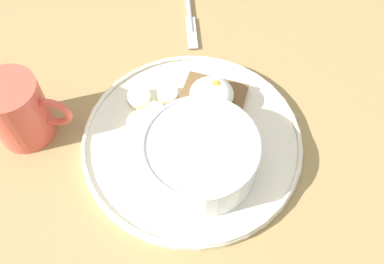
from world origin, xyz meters
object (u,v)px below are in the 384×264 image
banana_slice_left (154,112)px  banana_slice_back (139,123)px  knife (190,20)px  banana_slice_front (139,98)px  oatmeal_bowl (201,155)px  banana_slice_right (167,95)px  coffee_mug (19,110)px  toast_slice (211,104)px  poached_egg (212,94)px

banana_slice_left → banana_slice_back: bearing=49.0°
banana_slice_back → knife: size_ratio=0.33×
banana_slice_front → banana_slice_back: size_ratio=0.98×
oatmeal_bowl → banana_slice_right: 12.26cm
banana_slice_back → coffee_mug: bearing=8.2°
oatmeal_bowl → coffee_mug: coffee_mug is taller
banana_slice_left → banana_slice_back: size_ratio=0.90×
coffee_mug → knife: bearing=-128.6°
toast_slice → banana_slice_right: size_ratio=2.78×
toast_slice → banana_slice_left: (7.76, 2.30, -0.06)cm
coffee_mug → knife: size_ratio=0.91×
oatmeal_bowl → coffee_mug: (24.57, -3.02, 0.96)cm
poached_egg → banana_slice_back: bearing=24.9°
banana_slice_front → coffee_mug: size_ratio=0.35×
banana_slice_left → coffee_mug: 17.96cm
banana_slice_front → oatmeal_bowl: bearing=136.7°
oatmeal_bowl → banana_slice_back: 10.91cm
banana_slice_right → banana_slice_left: bearing=66.2°
coffee_mug → banana_slice_front: bearing=-156.1°
oatmeal_bowl → banana_slice_left: size_ratio=3.98×
banana_slice_right → coffee_mug: (18.49, 7.39, 3.17)cm
banana_slice_right → knife: bearing=-93.4°
poached_egg → banana_slice_left: (7.79, 2.34, -2.43)cm
oatmeal_bowl → banana_slice_right: (6.08, -10.41, -2.21)cm
banana_slice_back → poached_egg: bearing=-155.1°
knife → coffee_mug: bearing=51.4°
banana_slice_front → banana_slice_right: banana_slice_right is taller
banana_slice_back → banana_slice_left: bearing=-131.0°
toast_slice → banana_slice_left: 8.10cm
toast_slice → poached_egg: bearing=-126.3°
oatmeal_bowl → toast_slice: (-0.32, -9.63, -2.20)cm
toast_slice → banana_slice_back: (9.61, 4.42, -0.17)cm
oatmeal_bowl → toast_slice: oatmeal_bowl is taller
knife → banana_slice_back: bearing=79.3°
banana_slice_right → toast_slice: bearing=173.0°
banana_slice_left → coffee_mug: size_ratio=0.32×
knife → banana_slice_left: bearing=83.3°
banana_slice_front → banana_slice_back: (-0.76, 4.24, -0.09)cm
toast_slice → poached_egg: 2.37cm
toast_slice → banana_slice_back: size_ratio=2.51×
poached_egg → coffee_mug: size_ratio=0.53×
banana_slice_left → banana_slice_right: banana_slice_right is taller
coffee_mug → knife: (-19.50, -24.43, -4.56)cm
poached_egg → knife: bearing=-73.0°
banana_slice_front → banana_slice_left: bearing=140.8°
banana_slice_left → knife: size_ratio=0.29×
poached_egg → banana_slice_back: poached_egg is taller
coffee_mug → banana_slice_back: bearing=-171.8°
toast_slice → banana_slice_front: 10.36cm
banana_slice_front → banana_slice_back: banana_slice_front is taller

